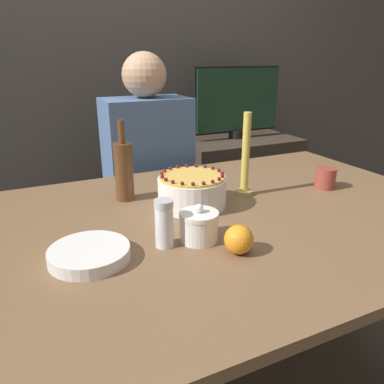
{
  "coord_description": "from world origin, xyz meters",
  "views": [
    {
      "loc": [
        -0.54,
        -0.94,
        1.25
      ],
      "look_at": [
        -0.04,
        0.11,
        0.82
      ],
      "focal_mm": 35.0,
      "sensor_mm": 36.0,
      "label": 1
    }
  ],
  "objects_px": {
    "sugar_bowl": "(199,226)",
    "bottle": "(124,170)",
    "person_man_blue_shirt": "(150,201)",
    "sugar_shaker": "(164,223)",
    "tv_monitor": "(237,101)",
    "cake": "(192,191)",
    "candle": "(245,162)"
  },
  "relations": [
    {
      "from": "sugar_bowl",
      "to": "bottle",
      "type": "distance_m",
      "value": 0.4
    },
    {
      "from": "person_man_blue_shirt",
      "to": "bottle",
      "type": "bearing_deg",
      "value": 62.73
    },
    {
      "from": "sugar_shaker",
      "to": "tv_monitor",
      "type": "xyz_separation_m",
      "value": [
        0.97,
        1.22,
        0.14
      ]
    },
    {
      "from": "sugar_shaker",
      "to": "person_man_blue_shirt",
      "type": "xyz_separation_m",
      "value": [
        0.25,
        0.85,
        -0.28
      ]
    },
    {
      "from": "sugar_shaker",
      "to": "person_man_blue_shirt",
      "type": "height_order",
      "value": "person_man_blue_shirt"
    },
    {
      "from": "bottle",
      "to": "cake",
      "type": "bearing_deg",
      "value": -39.84
    },
    {
      "from": "cake",
      "to": "person_man_blue_shirt",
      "type": "xyz_separation_m",
      "value": [
        0.06,
        0.63,
        -0.27
      ]
    },
    {
      "from": "cake",
      "to": "bottle",
      "type": "xyz_separation_m",
      "value": [
        -0.19,
        0.15,
        0.05
      ]
    },
    {
      "from": "sugar_bowl",
      "to": "sugar_shaker",
      "type": "distance_m",
      "value": 0.1
    },
    {
      "from": "cake",
      "to": "sugar_bowl",
      "type": "bearing_deg",
      "value": -111.03
    },
    {
      "from": "candle",
      "to": "tv_monitor",
      "type": "xyz_separation_m",
      "value": [
        0.57,
        0.98,
        0.08
      ]
    },
    {
      "from": "cake",
      "to": "person_man_blue_shirt",
      "type": "height_order",
      "value": "person_man_blue_shirt"
    },
    {
      "from": "tv_monitor",
      "to": "sugar_bowl",
      "type": "bearing_deg",
      "value": -125.52
    },
    {
      "from": "sugar_bowl",
      "to": "tv_monitor",
      "type": "bearing_deg",
      "value": 54.48
    },
    {
      "from": "tv_monitor",
      "to": "candle",
      "type": "bearing_deg",
      "value": -120.28
    },
    {
      "from": "cake",
      "to": "sugar_bowl",
      "type": "relative_size",
      "value": 2.11
    },
    {
      "from": "candle",
      "to": "tv_monitor",
      "type": "distance_m",
      "value": 1.14
    },
    {
      "from": "bottle",
      "to": "sugar_bowl",
      "type": "bearing_deg",
      "value": -76.16
    },
    {
      "from": "sugar_bowl",
      "to": "sugar_shaker",
      "type": "relative_size",
      "value": 0.82
    },
    {
      "from": "candle",
      "to": "sugar_shaker",
      "type": "bearing_deg",
      "value": -149.37
    },
    {
      "from": "sugar_shaker",
      "to": "bottle",
      "type": "height_order",
      "value": "bottle"
    },
    {
      "from": "cake",
      "to": "bottle",
      "type": "bearing_deg",
      "value": 140.16
    },
    {
      "from": "candle",
      "to": "cake",
      "type": "bearing_deg",
      "value": -176.5
    },
    {
      "from": "candle",
      "to": "person_man_blue_shirt",
      "type": "height_order",
      "value": "person_man_blue_shirt"
    },
    {
      "from": "candle",
      "to": "sugar_bowl",
      "type": "bearing_deg",
      "value": -140.9
    },
    {
      "from": "person_man_blue_shirt",
      "to": "sugar_shaker",
      "type": "bearing_deg",
      "value": 73.91
    },
    {
      "from": "sugar_bowl",
      "to": "candle",
      "type": "bearing_deg",
      "value": 39.1
    },
    {
      "from": "person_man_blue_shirt",
      "to": "tv_monitor",
      "type": "height_order",
      "value": "person_man_blue_shirt"
    },
    {
      "from": "bottle",
      "to": "tv_monitor",
      "type": "height_order",
      "value": "tv_monitor"
    },
    {
      "from": "bottle",
      "to": "person_man_blue_shirt",
      "type": "distance_m",
      "value": 0.63
    },
    {
      "from": "sugar_shaker",
      "to": "candle",
      "type": "xyz_separation_m",
      "value": [
        0.4,
        0.24,
        0.06
      ]
    },
    {
      "from": "sugar_shaker",
      "to": "sugar_bowl",
      "type": "bearing_deg",
      "value": -5.89
    }
  ]
}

